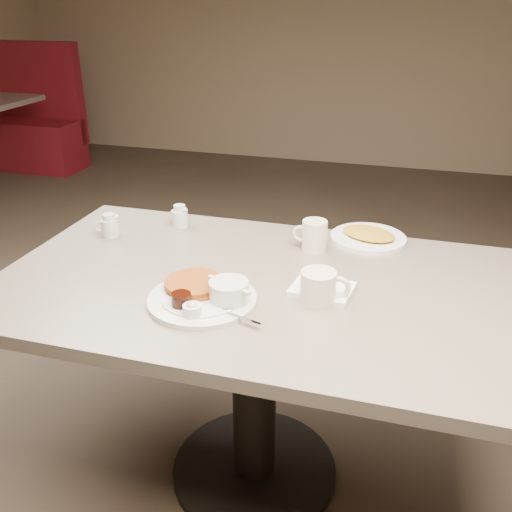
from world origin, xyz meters
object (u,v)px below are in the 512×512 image
(coffee_mug_far, at_px, (314,235))
(hash_plate, at_px, (368,237))
(main_plate, at_px, (206,294))
(diner_table, at_px, (254,330))
(coffee_mug_near, at_px, (320,287))
(creamer_right, at_px, (180,217))
(creamer_left, at_px, (109,226))
(booth_back_left, at_px, (19,124))

(coffee_mug_far, xyz_separation_m, hash_plate, (0.16, 0.13, -0.04))
(main_plate, bearing_deg, diner_table, 59.48)
(coffee_mug_near, height_order, creamer_right, coffee_mug_near)
(coffee_mug_far, xyz_separation_m, creamer_left, (-0.69, -0.08, -0.01))
(diner_table, distance_m, creamer_right, 0.54)
(coffee_mug_far, height_order, creamer_right, coffee_mug_far)
(main_plate, xyz_separation_m, coffee_mug_near, (0.29, 0.08, 0.02))
(diner_table, distance_m, coffee_mug_near, 0.30)
(creamer_left, relative_size, hash_plate, 0.25)
(main_plate, distance_m, coffee_mug_far, 0.47)
(diner_table, distance_m, coffee_mug_far, 0.36)
(coffee_mug_far, distance_m, creamer_left, 0.70)
(diner_table, relative_size, coffee_mug_far, 12.93)
(creamer_left, distance_m, booth_back_left, 3.83)
(creamer_left, xyz_separation_m, creamer_right, (0.20, 0.15, 0.00))
(diner_table, relative_size, main_plate, 3.82)
(coffee_mug_near, height_order, coffee_mug_far, coffee_mug_far)
(creamer_right, bearing_deg, coffee_mug_near, -34.80)
(booth_back_left, bearing_deg, creamer_left, -47.55)
(creamer_left, xyz_separation_m, booth_back_left, (-2.57, 2.81, -0.38))
(diner_table, xyz_separation_m, coffee_mug_near, (0.20, -0.07, 0.22))
(creamer_left, distance_m, creamer_right, 0.25)
(creamer_left, bearing_deg, creamer_right, 37.38)
(main_plate, height_order, coffee_mug_far, coffee_mug_far)
(creamer_left, bearing_deg, hash_plate, 13.77)
(creamer_left, bearing_deg, coffee_mug_far, 6.80)
(coffee_mug_far, xyz_separation_m, booth_back_left, (-3.27, 2.73, -0.39))
(coffee_mug_near, xyz_separation_m, creamer_right, (-0.58, 0.40, -0.01))
(diner_table, bearing_deg, booth_back_left, 136.38)
(creamer_right, xyz_separation_m, hash_plate, (0.66, 0.06, -0.02))
(main_plate, relative_size, booth_back_left, 0.30)
(booth_back_left, bearing_deg, coffee_mug_near, -42.50)
(hash_plate, xyz_separation_m, booth_back_left, (-3.43, 2.60, -0.35))
(main_plate, bearing_deg, hash_plate, 55.20)
(creamer_left, relative_size, creamer_right, 1.05)
(main_plate, bearing_deg, booth_back_left, 134.11)
(diner_table, height_order, booth_back_left, booth_back_left)
(creamer_right, height_order, booth_back_left, booth_back_left)
(coffee_mug_near, bearing_deg, creamer_left, 161.97)
(creamer_right, xyz_separation_m, booth_back_left, (-2.77, 2.67, -0.38))
(hash_plate, distance_m, booth_back_left, 4.32)
(coffee_mug_far, height_order, creamer_left, coffee_mug_far)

